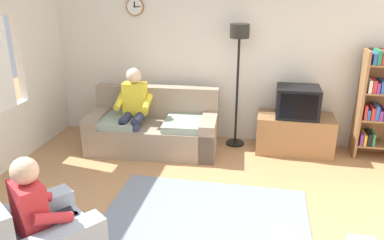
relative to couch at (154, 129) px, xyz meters
The scene contains 10 objects.
ground_plane 2.24m from the couch, 61.71° to the right, with size 12.00×12.00×0.00m, color #B27F51.
back_wall_assembly 1.64m from the couch, 34.07° to the left, with size 6.20×0.17×2.70m.
couch is the anchor object (origin of this frame).
tv_stand 2.10m from the couch, ahead, with size 1.10×0.56×0.56m.
tv 2.15m from the couch, ahead, with size 0.60×0.49×0.44m.
bookshelf 3.27m from the couch, ahead, with size 0.68×0.36×1.56m.
floor_lamp 1.70m from the couch, 18.38° to the left, with size 0.28×0.28×1.85m.
area_rug 2.07m from the couch, 58.82° to the right, with size 2.20×1.70×0.01m, color slate.
person_on_couch 0.48m from the couch, 157.29° to the right, with size 0.53×0.55×1.24m.
person_in_left_armchair 2.72m from the couch, 93.30° to the right, with size 0.62×0.64×1.12m.
Camera 1 is at (0.54, -3.17, 2.39)m, focal length 35.48 mm.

